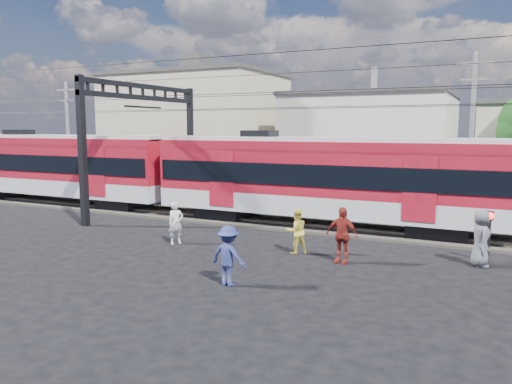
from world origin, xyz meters
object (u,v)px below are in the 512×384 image
crossing_signal (489,227)px  commuter_train (327,176)px  pedestrian_c (228,256)px  pedestrian_a (176,223)px

crossing_signal → commuter_train: bearing=155.1°
pedestrian_c → pedestrian_a: bearing=-32.3°
pedestrian_c → crossing_signal: size_ratio=1.00×
commuter_train → pedestrian_a: 7.32m
pedestrian_a → commuter_train: bearing=-2.5°
pedestrian_a → pedestrian_c: 5.83m
commuter_train → pedestrian_a: size_ratio=29.89×
pedestrian_c → crossing_signal: same height
pedestrian_a → crossing_signal: bearing=-42.2°
commuter_train → pedestrian_c: 9.49m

